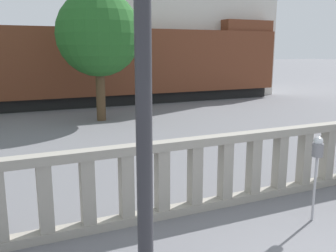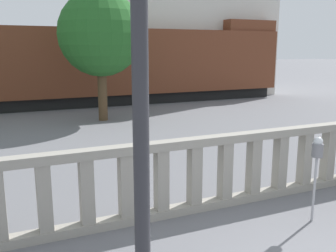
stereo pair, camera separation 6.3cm
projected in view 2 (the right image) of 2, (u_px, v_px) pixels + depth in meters
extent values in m
cube|color=gray|center=(224.00, 201.00, 6.65)|extent=(14.16, 0.24, 0.14)
cube|color=gray|center=(226.00, 139.00, 6.42)|extent=(14.16, 0.24, 0.14)
cube|color=gray|center=(44.00, 198.00, 5.33)|extent=(0.20, 0.20, 1.00)
cube|color=gray|center=(87.00, 192.00, 5.57)|extent=(0.20, 0.20, 1.00)
cube|color=gray|center=(126.00, 186.00, 5.81)|extent=(0.20, 0.20, 1.00)
cube|color=gray|center=(161.00, 180.00, 6.06)|extent=(0.20, 0.20, 1.00)
cube|color=gray|center=(194.00, 175.00, 6.30)|extent=(0.20, 0.20, 1.00)
cube|color=gray|center=(225.00, 170.00, 6.54)|extent=(0.20, 0.20, 1.00)
cube|color=gray|center=(253.00, 166.00, 6.78)|extent=(0.20, 0.20, 1.00)
cube|color=gray|center=(280.00, 162.00, 7.02)|extent=(0.20, 0.20, 1.00)
cube|color=gray|center=(305.00, 158.00, 7.26)|extent=(0.20, 0.20, 1.00)
cube|color=gray|center=(328.00, 155.00, 7.50)|extent=(0.20, 0.20, 1.00)
cylinder|color=#2D2D33|center=(139.00, 23.00, 3.43)|extent=(0.16, 0.16, 5.51)
cylinder|color=#99999E|center=(314.00, 189.00, 5.94)|extent=(0.04, 0.04, 1.07)
cylinder|color=slate|center=(317.00, 150.00, 5.81)|extent=(0.17, 0.17, 0.21)
sphere|color=#B2B7BC|center=(318.00, 142.00, 5.78)|extent=(0.15, 0.15, 0.15)
cube|color=black|center=(19.00, 103.00, 17.34)|extent=(26.83, 2.11, 0.55)
cube|color=brown|center=(16.00, 63.00, 16.96)|extent=(27.38, 2.64, 3.14)
cube|color=brown|center=(241.00, 27.00, 21.45)|extent=(3.00, 2.37, 0.60)
cube|color=beige|center=(172.00, 3.00, 22.40)|extent=(10.86, 6.40, 10.88)
cylinder|color=#4C3823|center=(103.00, 94.00, 14.41)|extent=(0.35, 0.35, 2.09)
sphere|color=#235B23|center=(100.00, 34.00, 13.96)|extent=(3.18, 3.18, 3.18)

